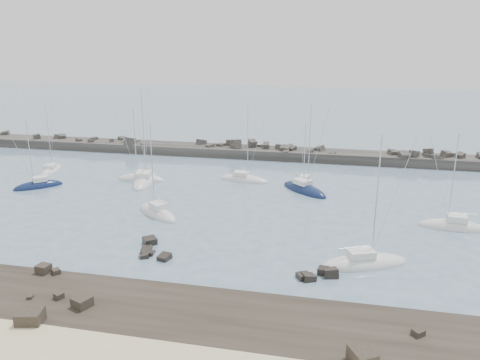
# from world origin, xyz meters

# --- Properties ---
(ground) EXTENTS (400.00, 400.00, 0.00)m
(ground) POSITION_xyz_m (0.00, 0.00, 0.00)
(ground) COLOR slate
(ground) RESTS_ON ground
(rock_shelf) EXTENTS (140.00, 12.00, 1.85)m
(rock_shelf) POSITION_xyz_m (0.16, -22.02, 0.01)
(rock_shelf) COLOR black
(rock_shelf) RESTS_ON ground
(rock_cluster_near) EXTENTS (4.91, 5.28, 1.49)m
(rock_cluster_near) POSITION_xyz_m (-4.58, -9.16, 0.05)
(rock_cluster_near) COLOR black
(rock_cluster_near) RESTS_ON ground
(rock_cluster_far) EXTENTS (4.35, 2.92, 1.51)m
(rock_cluster_far) POSITION_xyz_m (14.12, -11.31, 0.18)
(rock_cluster_far) COLOR black
(rock_cluster_far) RESTS_ON ground
(breakwater) EXTENTS (115.00, 6.71, 5.07)m
(breakwater) POSITION_xyz_m (-7.15, 38.00, 0.29)
(breakwater) COLOR #2E2C29
(breakwater) RESTS_ON ground
(sailboat_1) EXTENTS (4.35, 8.46, 12.74)m
(sailboat_1) POSITION_xyz_m (-35.28, 18.70, 0.13)
(sailboat_1) COLOR silver
(sailboat_1) RESTS_ON ground
(sailboat_2) EXTENTS (7.08, 6.92, 12.20)m
(sailboat_2) POSITION_xyz_m (-31.75, 9.72, 0.15)
(sailboat_2) COLOR #0E1B3E
(sailboat_2) RESTS_ON ground
(sailboat_3) EXTENTS (4.97, 10.82, 16.42)m
(sailboat_3) POSITION_xyz_m (-16.08, 16.16, 0.15)
(sailboat_3) COLOR silver
(sailboat_3) RESTS_ON ground
(sailboat_4) EXTENTS (9.04, 4.15, 13.65)m
(sailboat_4) POSITION_xyz_m (-0.06, 20.47, 0.13)
(sailboat_4) COLOR silver
(sailboat_4) RESTS_ON ground
(sailboat_5) EXTENTS (8.27, 7.19, 13.50)m
(sailboat_5) POSITION_xyz_m (-8.24, 1.98, 0.16)
(sailboat_5) COLOR silver
(sailboat_5) RESTS_ON ground
(sailboat_6) EXTENTS (3.25, 7.29, 11.28)m
(sailboat_6) POSITION_xyz_m (10.18, 20.25, 0.14)
(sailboat_6) COLOR silver
(sailboat_6) RESTS_ON ground
(sailboat_7) EXTENTS (9.91, 6.35, 15.00)m
(sailboat_7) POSITION_xyz_m (18.67, -7.62, 0.14)
(sailboat_7) COLOR silver
(sailboat_7) RESTS_ON ground
(sailboat_8) EXTENTS (8.79, 8.64, 14.89)m
(sailboat_8) POSITION_xyz_m (10.46, 16.65, 0.15)
(sailboat_8) COLOR #0E1B3E
(sailboat_8) RESTS_ON ground
(sailboat_9) EXTENTS (8.34, 3.06, 13.13)m
(sailboat_9) POSITION_xyz_m (30.00, 5.24, 0.15)
(sailboat_9) COLOR silver
(sailboat_9) RESTS_ON ground
(sailboat_14) EXTENTS (8.35, 2.82, 13.25)m
(sailboat_14) POSITION_xyz_m (-17.10, 16.95, 0.15)
(sailboat_14) COLOR silver
(sailboat_14) RESTS_ON ground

